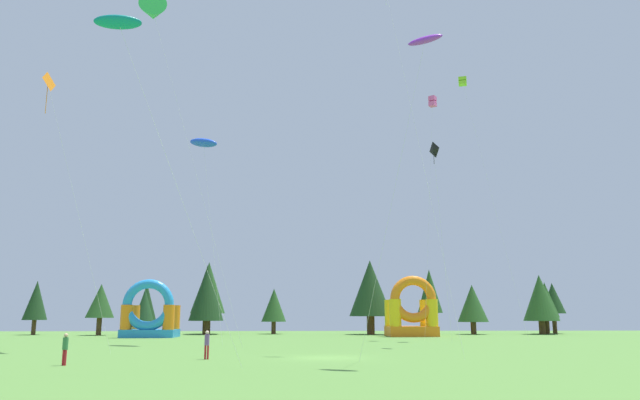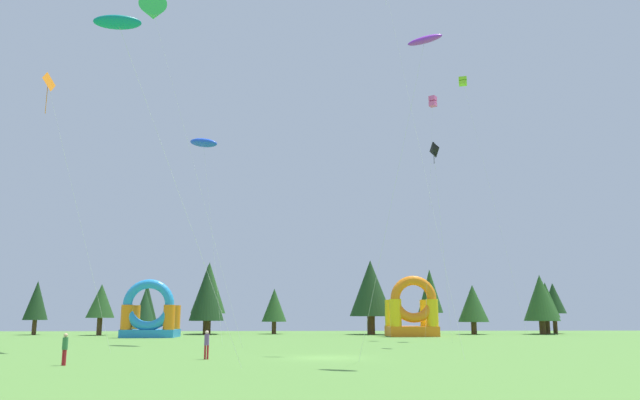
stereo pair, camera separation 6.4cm
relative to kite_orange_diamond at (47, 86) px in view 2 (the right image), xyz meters
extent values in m
plane|color=#548438|center=(18.53, -1.48, -17.50)|extent=(120.00, 120.00, 0.00)
pyramid|color=orange|center=(-0.04, -0.02, 0.16)|extent=(0.63, 1.10, 1.04)
cylinder|color=orange|center=(0.04, -0.04, -0.88)|extent=(0.04, 0.04, 2.12)
cylinder|color=silver|center=(2.27, 1.35, -8.66)|extent=(4.47, 2.79, 17.68)
ellipsoid|color=blue|center=(7.93, 16.14, 0.88)|extent=(3.60, 3.14, 1.65)
cylinder|color=silver|center=(9.21, 15.15, -8.31)|extent=(2.57, 2.00, 18.38)
cube|color=#8CD826|center=(34.94, 23.15, 10.07)|extent=(1.08, 1.08, 0.38)
cube|color=#8CD826|center=(34.94, 23.15, 10.52)|extent=(1.08, 1.08, 0.38)
cylinder|color=silver|center=(37.41, 22.36, -3.60)|extent=(4.96, 1.58, 27.80)
ellipsoid|color=purple|center=(23.91, -6.72, 0.55)|extent=(2.19, 1.68, 0.77)
cylinder|color=silver|center=(22.01, -5.70, -8.48)|extent=(3.82, 2.06, 18.06)
cylinder|color=silver|center=(24.94, 0.39, -3.77)|extent=(2.95, 7.18, 27.46)
cone|color=green|center=(4.49, 8.58, 10.09)|extent=(2.73, 2.87, 2.65)
cylinder|color=silver|center=(8.51, 9.37, -3.70)|extent=(8.04, 1.60, 27.60)
cube|color=#EA599E|center=(32.01, 25.16, 8.35)|extent=(1.01, 1.01, 0.53)
cube|color=#EA599E|center=(32.01, 25.16, 8.98)|extent=(1.01, 1.01, 0.53)
cylinder|color=silver|center=(30.78, 23.52, -4.42)|extent=(2.48, 3.30, 26.17)
ellipsoid|color=#0C7F7A|center=(7.72, -10.73, -0.79)|extent=(2.46, 1.71, 1.12)
cylinder|color=silver|center=(10.86, -9.48, -9.15)|extent=(6.30, 2.52, 16.71)
pyramid|color=black|center=(28.35, 10.70, -1.14)|extent=(0.73, 1.09, 1.03)
cylinder|color=black|center=(28.41, 10.73, -1.71)|extent=(0.04, 0.04, 1.17)
cylinder|color=silver|center=(29.67, 13.75, -9.31)|extent=(2.53, 6.05, 16.38)
cylinder|color=#B21E26|center=(4.77, -6.43, -17.11)|extent=(0.16, 0.16, 0.78)
cylinder|color=#B21E26|center=(4.90, -6.51, -17.11)|extent=(0.16, 0.16, 0.78)
cylinder|color=#33723F|center=(4.83, -6.47, -16.41)|extent=(0.38, 0.38, 0.62)
sphere|color=#D8AD84|center=(4.83, -6.47, -16.00)|extent=(0.21, 0.21, 0.21)
cylinder|color=#B21E26|center=(11.39, -2.50, -17.11)|extent=(0.13, 0.13, 0.79)
cylinder|color=#B21E26|center=(11.55, -2.51, -17.11)|extent=(0.13, 0.13, 0.79)
cylinder|color=#724C8C|center=(11.47, -2.50, -16.40)|extent=(0.31, 0.31, 0.63)
sphere|color=beige|center=(11.47, -2.50, -15.98)|extent=(0.21, 0.21, 0.21)
cube|color=#268CD8|center=(0.20, 32.39, -17.06)|extent=(5.99, 4.61, 0.89)
cylinder|color=orange|center=(-2.15, 30.73, -15.25)|extent=(1.29, 1.29, 2.74)
cylinder|color=orange|center=(2.55, 30.73, -15.25)|extent=(1.29, 1.29, 2.74)
cylinder|color=orange|center=(-2.15, 34.05, -15.25)|extent=(1.29, 1.29, 2.74)
cylinder|color=orange|center=(2.55, 34.05, -15.25)|extent=(1.29, 1.29, 2.74)
torus|color=#268CD8|center=(0.20, 30.73, -13.88)|extent=(5.73, 1.03, 5.73)
cube|color=orange|center=(30.64, 34.34, -16.92)|extent=(5.75, 4.98, 1.17)
cylinder|color=yellow|center=(28.47, 32.55, -14.74)|extent=(1.39, 1.39, 3.17)
cylinder|color=yellow|center=(32.82, 32.55, -14.74)|extent=(1.39, 1.39, 3.17)
cylinder|color=yellow|center=(28.47, 36.13, -14.74)|extent=(1.39, 1.39, 3.17)
cylinder|color=yellow|center=(32.82, 36.13, -14.74)|extent=(1.39, 1.39, 3.17)
torus|color=orange|center=(30.64, 32.55, -13.16)|extent=(5.47, 1.12, 5.47)
cylinder|color=#4C331E|center=(-16.69, 41.54, -16.57)|extent=(0.54, 0.54, 1.86)
cone|color=#193819|center=(-16.69, 41.54, -13.14)|extent=(3.02, 3.02, 5.00)
cylinder|color=#4C331E|center=(-7.82, 39.47, -16.43)|extent=(0.63, 0.63, 2.14)
cone|color=#234C1E|center=(-7.82, 39.47, -13.25)|extent=(3.50, 3.50, 4.23)
cylinder|color=#4C331E|center=(-2.16, 38.87, -16.67)|extent=(0.44, 0.44, 1.67)
cone|color=#1E4221|center=(-2.16, 38.87, -13.77)|extent=(2.46, 2.46, 4.12)
cylinder|color=#4C331E|center=(-2.15, 39.64, -16.73)|extent=(0.51, 0.51, 1.54)
cone|color=#193819|center=(-2.15, 39.64, -13.52)|extent=(2.81, 2.81, 4.89)
cylinder|color=#4C331E|center=(5.01, 44.18, -16.15)|extent=(0.84, 0.84, 2.70)
cone|color=#234C1E|center=(5.01, 44.18, -11.35)|extent=(4.65, 4.65, 6.90)
cylinder|color=#4C331E|center=(5.16, 41.71, -16.62)|extent=(0.81, 0.81, 1.76)
cone|color=#193819|center=(5.16, 41.71, -12.13)|extent=(4.52, 4.52, 7.24)
cylinder|color=#4C331E|center=(13.92, 43.68, -16.70)|extent=(0.60, 0.60, 1.61)
cone|color=#234C1E|center=(13.92, 43.68, -13.69)|extent=(3.31, 3.31, 4.39)
cylinder|color=#4C331E|center=(26.65, 41.00, -16.34)|extent=(1.01, 1.01, 2.33)
cone|color=#193819|center=(26.65, 41.00, -11.51)|extent=(5.60, 5.60, 7.32)
cylinder|color=#4C331E|center=(34.94, 42.72, -16.12)|extent=(0.60, 0.60, 2.77)
cone|color=#234C1E|center=(34.94, 42.72, -11.83)|extent=(3.34, 3.34, 5.81)
cylinder|color=#4C331E|center=(40.17, 40.84, -16.70)|extent=(0.72, 0.72, 1.59)
cone|color=#234C1E|center=(40.17, 40.84, -13.49)|extent=(4.01, 4.01, 4.84)
cylinder|color=#4C331E|center=(49.14, 40.38, -16.64)|extent=(0.83, 0.83, 1.73)
cone|color=#234C1E|center=(49.14, 40.38, -12.76)|extent=(4.60, 4.60, 6.02)
cylinder|color=#4C331E|center=(50.77, 42.61, -16.43)|extent=(0.61, 0.61, 2.15)
cone|color=#234C1E|center=(50.77, 42.61, -12.99)|extent=(3.40, 3.40, 4.72)
cylinder|color=#4C331E|center=(52.46, 44.10, -16.15)|extent=(0.58, 0.58, 2.70)
cone|color=#193819|center=(52.46, 44.10, -12.71)|extent=(3.24, 3.24, 4.18)
camera|label=1|loc=(16.42, -38.53, -14.96)|focal=33.71mm
camera|label=2|loc=(16.49, -38.53, -14.96)|focal=33.71mm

